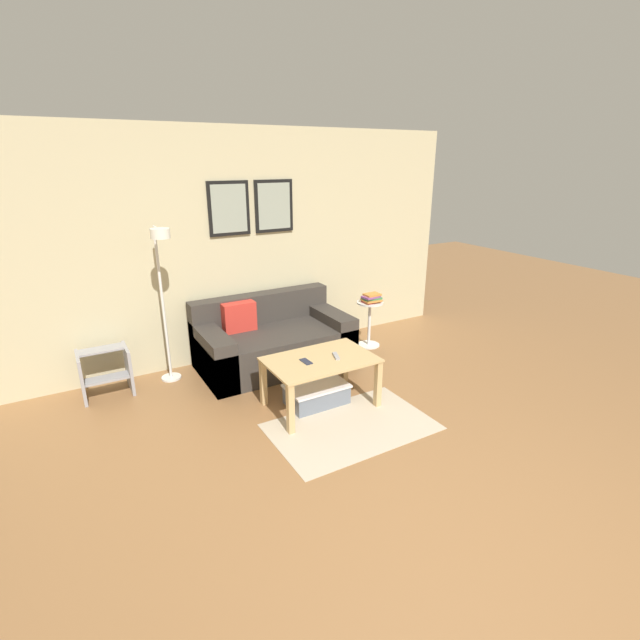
{
  "coord_description": "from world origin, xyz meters",
  "views": [
    {
      "loc": [
        -1.82,
        -1.3,
        2.22
      ],
      "look_at": [
        0.15,
        2.08,
        0.85
      ],
      "focal_mm": 26.0,
      "sensor_mm": 36.0,
      "label": 1
    }
  ],
  "objects_px": {
    "storage_bin": "(317,394)",
    "remote_control": "(336,356)",
    "couch": "(273,342)",
    "book_stack": "(371,298)",
    "step_stool": "(105,371)",
    "side_table": "(369,320)",
    "cell_phone": "(306,361)",
    "floor_lamp": "(163,279)",
    "coffee_table": "(320,367)"
  },
  "relations": [
    {
      "from": "floor_lamp",
      "to": "remote_control",
      "type": "xyz_separation_m",
      "value": [
        1.24,
        -1.17,
        -0.64
      ]
    },
    {
      "from": "side_table",
      "to": "book_stack",
      "type": "bearing_deg",
      "value": -80.16
    },
    {
      "from": "storage_bin",
      "to": "step_stool",
      "type": "height_order",
      "value": "step_stool"
    },
    {
      "from": "couch",
      "to": "step_stool",
      "type": "height_order",
      "value": "couch"
    },
    {
      "from": "storage_bin",
      "to": "remote_control",
      "type": "height_order",
      "value": "remote_control"
    },
    {
      "from": "remote_control",
      "to": "storage_bin",
      "type": "bearing_deg",
      "value": 172.5
    },
    {
      "from": "book_stack",
      "to": "step_stool",
      "type": "relative_size",
      "value": 0.54
    },
    {
      "from": "couch",
      "to": "cell_phone",
      "type": "xyz_separation_m",
      "value": [
        -0.15,
        -1.06,
        0.21
      ]
    },
    {
      "from": "side_table",
      "to": "cell_phone",
      "type": "distance_m",
      "value": 1.71
    },
    {
      "from": "book_stack",
      "to": "remote_control",
      "type": "height_order",
      "value": "book_stack"
    },
    {
      "from": "couch",
      "to": "side_table",
      "type": "height_order",
      "value": "couch"
    },
    {
      "from": "side_table",
      "to": "cell_phone",
      "type": "relative_size",
      "value": 4.07
    },
    {
      "from": "side_table",
      "to": "cell_phone",
      "type": "height_order",
      "value": "side_table"
    },
    {
      "from": "book_stack",
      "to": "cell_phone",
      "type": "relative_size",
      "value": 1.76
    },
    {
      "from": "remote_control",
      "to": "couch",
      "type": "bearing_deg",
      "value": 116.31
    },
    {
      "from": "storage_bin",
      "to": "floor_lamp",
      "type": "bearing_deg",
      "value": 134.71
    },
    {
      "from": "cell_phone",
      "to": "step_stool",
      "type": "xyz_separation_m",
      "value": [
        -1.57,
        1.24,
        -0.23
      ]
    },
    {
      "from": "cell_phone",
      "to": "coffee_table",
      "type": "bearing_deg",
      "value": -4.68
    },
    {
      "from": "couch",
      "to": "floor_lamp",
      "type": "relative_size",
      "value": 1.02
    },
    {
      "from": "coffee_table",
      "to": "remote_control",
      "type": "relative_size",
      "value": 6.59
    },
    {
      "from": "floor_lamp",
      "to": "cell_phone",
      "type": "height_order",
      "value": "floor_lamp"
    },
    {
      "from": "couch",
      "to": "coffee_table",
      "type": "xyz_separation_m",
      "value": [
        -0.0,
        -1.07,
        0.12
      ]
    },
    {
      "from": "coffee_table",
      "to": "book_stack",
      "type": "height_order",
      "value": "book_stack"
    },
    {
      "from": "coffee_table",
      "to": "side_table",
      "type": "height_order",
      "value": "side_table"
    },
    {
      "from": "floor_lamp",
      "to": "cell_phone",
      "type": "bearing_deg",
      "value": -49.96
    },
    {
      "from": "book_stack",
      "to": "storage_bin",
      "type": "bearing_deg",
      "value": -144.75
    },
    {
      "from": "storage_bin",
      "to": "floor_lamp",
      "type": "distance_m",
      "value": 1.84
    },
    {
      "from": "couch",
      "to": "floor_lamp",
      "type": "xyz_separation_m",
      "value": [
        -1.09,
        0.06,
        0.85
      ]
    },
    {
      "from": "cell_phone",
      "to": "book_stack",
      "type": "bearing_deg",
      "value": 31.76
    },
    {
      "from": "couch",
      "to": "step_stool",
      "type": "relative_size",
      "value": 3.58
    },
    {
      "from": "floor_lamp",
      "to": "side_table",
      "type": "distance_m",
      "value": 2.49
    },
    {
      "from": "side_table",
      "to": "storage_bin",
      "type": "bearing_deg",
      "value": -144.08
    },
    {
      "from": "coffee_table",
      "to": "step_stool",
      "type": "height_order",
      "value": "coffee_table"
    },
    {
      "from": "book_stack",
      "to": "couch",
      "type": "bearing_deg",
      "value": 174.67
    },
    {
      "from": "remote_control",
      "to": "cell_phone",
      "type": "distance_m",
      "value": 0.3
    },
    {
      "from": "floor_lamp",
      "to": "couch",
      "type": "bearing_deg",
      "value": -3.27
    },
    {
      "from": "couch",
      "to": "floor_lamp",
      "type": "bearing_deg",
      "value": 176.73
    },
    {
      "from": "couch",
      "to": "cell_phone",
      "type": "bearing_deg",
      "value": -97.99
    },
    {
      "from": "storage_bin",
      "to": "remote_control",
      "type": "relative_size",
      "value": 3.86
    },
    {
      "from": "couch",
      "to": "storage_bin",
      "type": "bearing_deg",
      "value": -90.98
    },
    {
      "from": "book_stack",
      "to": "step_stool",
      "type": "height_order",
      "value": "book_stack"
    },
    {
      "from": "book_stack",
      "to": "remote_control",
      "type": "distance_m",
      "value": 1.5
    },
    {
      "from": "floor_lamp",
      "to": "remote_control",
      "type": "bearing_deg",
      "value": -43.31
    },
    {
      "from": "storage_bin",
      "to": "remote_control",
      "type": "xyz_separation_m",
      "value": [
        0.16,
        -0.08,
        0.39
      ]
    },
    {
      "from": "coffee_table",
      "to": "side_table",
      "type": "distance_m",
      "value": 1.59
    },
    {
      "from": "storage_bin",
      "to": "couch",
      "type": "bearing_deg",
      "value": 89.02
    },
    {
      "from": "storage_bin",
      "to": "floor_lamp",
      "type": "xyz_separation_m",
      "value": [
        -1.08,
        1.09,
        1.03
      ]
    },
    {
      "from": "book_stack",
      "to": "step_stool",
      "type": "xyz_separation_m",
      "value": [
        -2.98,
        0.3,
        -0.37
      ]
    },
    {
      "from": "remote_control",
      "to": "cell_phone",
      "type": "relative_size",
      "value": 1.07
    },
    {
      "from": "cell_phone",
      "to": "couch",
      "type": "bearing_deg",
      "value": 80.07
    }
  ]
}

